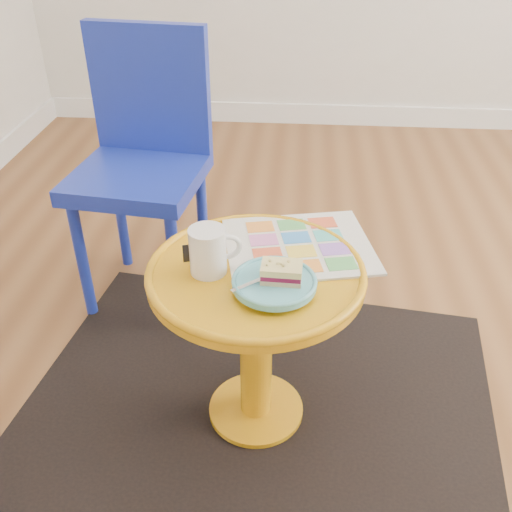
# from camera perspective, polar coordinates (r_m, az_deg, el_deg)

# --- Properties ---
(floor) EXTENTS (4.00, 4.00, 0.00)m
(floor) POSITION_cam_1_polar(r_m,az_deg,el_deg) (1.92, 17.11, -8.94)
(floor) COLOR brown
(floor) RESTS_ON ground
(room_walls) EXTENTS (4.00, 4.00, 4.00)m
(room_walls) POSITION_cam_1_polar(r_m,az_deg,el_deg) (2.72, -7.54, 7.24)
(room_walls) COLOR silver
(room_walls) RESTS_ON ground
(rug) EXTENTS (1.43, 1.26, 0.01)m
(rug) POSITION_cam_1_polar(r_m,az_deg,el_deg) (1.66, 0.00, -15.25)
(rug) COLOR black
(rug) RESTS_ON ground
(side_table) EXTENTS (0.51, 0.51, 0.49)m
(side_table) POSITION_cam_1_polar(r_m,az_deg,el_deg) (1.42, 0.00, -5.98)
(side_table) COLOR orange
(side_table) RESTS_ON ground
(chair) EXTENTS (0.44, 0.44, 0.89)m
(chair) POSITION_cam_1_polar(r_m,az_deg,el_deg) (1.91, -11.17, 10.14)
(chair) COLOR #1A2CAA
(chair) RESTS_ON ground
(newspaper) EXTENTS (0.41, 0.37, 0.01)m
(newspaper) POSITION_cam_1_polar(r_m,az_deg,el_deg) (1.42, 4.28, 1.05)
(newspaper) COLOR silver
(newspaper) RESTS_ON side_table
(mug) EXTENTS (0.12, 0.09, 0.11)m
(mug) POSITION_cam_1_polar(r_m,az_deg,el_deg) (1.30, -4.74, 0.65)
(mug) COLOR white
(mug) RESTS_ON side_table
(plate) EXTENTS (0.19, 0.19, 0.02)m
(plate) POSITION_cam_1_polar(r_m,az_deg,el_deg) (1.26, 1.85, -2.74)
(plate) COLOR #5BB3C0
(plate) RESTS_ON newspaper
(cake_slice) EXTENTS (0.09, 0.06, 0.04)m
(cake_slice) POSITION_cam_1_polar(r_m,az_deg,el_deg) (1.25, 2.57, -1.61)
(cake_slice) COLOR #D3BC8C
(cake_slice) RESTS_ON plate
(fork) EXTENTS (0.12, 0.10, 0.00)m
(fork) POSITION_cam_1_polar(r_m,az_deg,el_deg) (1.25, 0.52, -2.36)
(fork) COLOR silver
(fork) RESTS_ON plate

